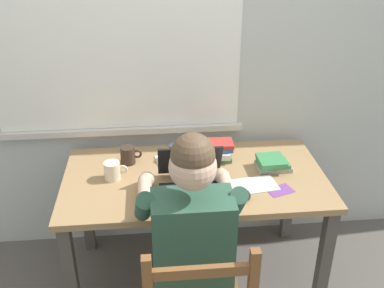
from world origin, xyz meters
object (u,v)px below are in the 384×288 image
seated_person (190,235)px  coffee_mug_dark (128,155)px  book_stack_main (215,151)px  coffee_mug_white (113,171)px  laptop (192,181)px  coffee_mug_spare (177,153)px  desk (195,190)px  landscape_photo_print (280,190)px  computer_mouse (244,195)px  book_stack_side (272,164)px

seated_person → coffee_mug_dark: bearing=115.1°
book_stack_main → coffee_mug_white: bearing=-164.9°
laptop → coffee_mug_spare: laptop is taller
desk → seated_person: (-0.06, -0.45, 0.06)m
landscape_photo_print → laptop: bearing=154.1°
desk → coffee_mug_white: (-0.43, 0.01, 0.14)m
desk → landscape_photo_print: bearing=-23.5°
desk → computer_mouse: 0.33m
computer_mouse → book_stack_main: book_stack_main is taller
coffee_mug_dark → desk: bearing=-26.2°
book_stack_main → coffee_mug_dark: bearing=179.1°
coffee_mug_white → book_stack_side: coffee_mug_white is taller
seated_person → book_stack_main: (0.20, 0.61, 0.09)m
computer_mouse → coffee_mug_dark: coffee_mug_dark is taller
coffee_mug_spare → landscape_photo_print: bearing=-35.9°
computer_mouse → book_stack_side: bearing=51.1°
computer_mouse → book_stack_main: (-0.09, 0.39, 0.04)m
coffee_mug_white → seated_person: bearing=-51.4°
book_stack_main → book_stack_side: bearing=-24.5°
coffee_mug_dark → book_stack_main: bearing=-0.9°
landscape_photo_print → book_stack_side: bearing=67.3°
landscape_photo_print → coffee_mug_spare: bearing=124.9°
book_stack_main → desk: bearing=-128.6°
desk → book_stack_main: size_ratio=6.89×
coffee_mug_white → coffee_mug_dark: bearing=64.5°
desk → laptop: laptop is taller
coffee_mug_spare → desk: bearing=-65.3°
coffee_mug_spare → book_stack_side: bearing=-16.2°
computer_mouse → coffee_mug_spare: (-0.31, 0.41, 0.03)m
computer_mouse → book_stack_side: 0.33m
seated_person → book_stack_side: (0.49, 0.48, 0.07)m
laptop → coffee_mug_white: laptop is taller
seated_person → book_stack_main: 0.65m
seated_person → coffee_mug_spare: bearing=91.8°
coffee_mug_white → landscape_photo_print: bearing=-12.9°
laptop → coffee_mug_dark: (-0.33, 0.30, -0.00)m
desk → coffee_mug_spare: size_ratio=12.04×
laptop → landscape_photo_print: 0.45m
laptop → book_stack_side: laptop is taller
book_stack_side → landscape_photo_print: (-0.01, -0.21, -0.03)m
seated_person → book_stack_main: seated_person is taller
laptop → coffee_mug_white: size_ratio=2.71×
book_stack_main → laptop: bearing=-118.7°
book_stack_main → coffee_mug_spare: bearing=176.2°
coffee_mug_spare → computer_mouse: bearing=-52.8°
coffee_mug_dark → seated_person: bearing=-64.9°
computer_mouse → coffee_mug_white: (-0.65, 0.24, 0.03)m
computer_mouse → coffee_mug_white: 0.70m
coffee_mug_white → coffee_mug_spare: size_ratio=1.07×
computer_mouse → book_stack_side: book_stack_side is taller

